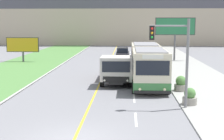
% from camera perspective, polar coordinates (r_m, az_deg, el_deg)
% --- Properties ---
extents(lane_marking_centre, '(2.88, 140.00, 0.01)m').
position_cam_1_polar(lane_marking_centre, '(15.90, -4.22, -9.76)').
color(lane_marking_centre, gold).
rests_on(lane_marking_centre, ground_plane).
extents(city_bus, '(2.69, 11.83, 3.03)m').
position_cam_1_polar(city_bus, '(26.72, 6.45, 1.18)').
color(city_bus, beige).
rests_on(city_bus, ground_plane).
extents(dump_truck, '(2.57, 6.48, 2.37)m').
position_cam_1_polar(dump_truck, '(25.43, 0.92, 0.11)').
color(dump_truck, black).
rests_on(dump_truck, ground_plane).
extents(car_distant, '(1.80, 4.30, 1.45)m').
position_cam_1_polar(car_distant, '(44.22, 1.96, 3.12)').
color(car_distant, black).
rests_on(car_distant, ground_plane).
extents(traffic_light_mast, '(2.28, 0.32, 5.24)m').
position_cam_1_polar(traffic_light_mast, '(18.26, 11.51, 3.28)').
color(traffic_light_mast, slate).
rests_on(traffic_light_mast, ground_plane).
extents(billboard_large, '(5.11, 0.24, 5.61)m').
position_cam_1_polar(billboard_large, '(41.38, 11.48, 7.55)').
color(billboard_large, '#59595B').
rests_on(billboard_large, ground_plane).
extents(billboard_small, '(4.17, 0.24, 3.12)m').
position_cam_1_polar(billboard_small, '(41.36, -16.02, 4.38)').
color(billboard_small, '#59595B').
rests_on(billboard_small, ground_plane).
extents(planter_round_near, '(0.87, 0.87, 1.03)m').
position_cam_1_polar(planter_round_near, '(19.58, 14.03, -4.84)').
color(planter_round_near, gray).
rests_on(planter_round_near, sidewalk_right).
extents(planter_round_second, '(0.96, 0.96, 1.10)m').
position_cam_1_polar(planter_round_second, '(23.28, 12.48, -2.55)').
color(planter_round_second, gray).
rests_on(planter_round_second, sidewalk_right).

